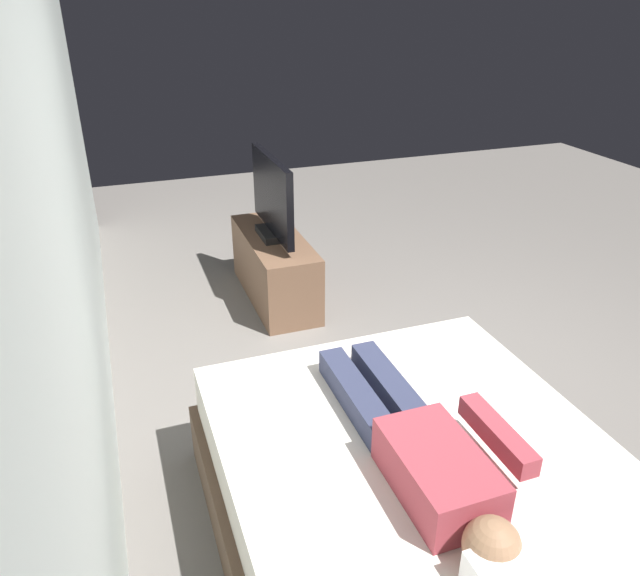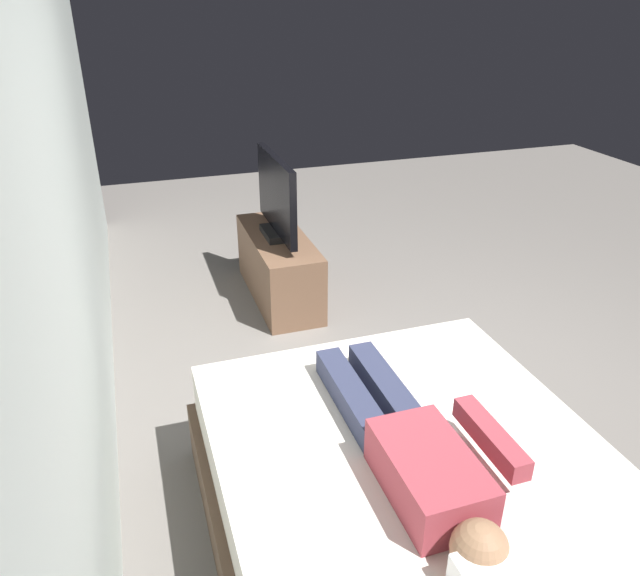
{
  "view_description": "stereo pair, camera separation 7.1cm",
  "coord_description": "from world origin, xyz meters",
  "px_view_note": "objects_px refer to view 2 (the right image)",
  "views": [
    {
      "loc": [
        -2.45,
        1.58,
        2.14
      ],
      "look_at": [
        0.28,
        0.6,
        0.69
      ],
      "focal_mm": 33.97,
      "sensor_mm": 36.0,
      "label": 1
    },
    {
      "loc": [
        -2.48,
        1.51,
        2.14
      ],
      "look_at": [
        0.28,
        0.6,
        0.69
      ],
      "focal_mm": 33.97,
      "sensor_mm": 36.0,
      "label": 2
    }
  ],
  "objects_px": {
    "bed": "(422,524)",
    "tv_stand": "(279,267)",
    "tv": "(277,199)",
    "person": "(415,450)",
    "remote": "(487,419)"
  },
  "relations": [
    {
      "from": "person",
      "to": "tv_stand",
      "type": "xyz_separation_m",
      "value": [
        2.51,
        -0.14,
        -0.37
      ]
    },
    {
      "from": "bed",
      "to": "tv",
      "type": "distance_m",
      "value": 2.59
    },
    {
      "from": "bed",
      "to": "tv_stand",
      "type": "relative_size",
      "value": 1.81
    },
    {
      "from": "person",
      "to": "tv_stand",
      "type": "distance_m",
      "value": 2.54
    },
    {
      "from": "tv",
      "to": "bed",
      "type": "bearing_deg",
      "value": 177.88
    },
    {
      "from": "remote",
      "to": "tv_stand",
      "type": "distance_m",
      "value": 2.39
    },
    {
      "from": "person",
      "to": "remote",
      "type": "bearing_deg",
      "value": -69.53
    },
    {
      "from": "tv_stand",
      "to": "tv",
      "type": "relative_size",
      "value": 1.25
    },
    {
      "from": "person",
      "to": "tv",
      "type": "distance_m",
      "value": 2.52
    },
    {
      "from": "remote",
      "to": "person",
      "type": "bearing_deg",
      "value": 110.47
    },
    {
      "from": "bed",
      "to": "tv_stand",
      "type": "bearing_deg",
      "value": -2.12
    },
    {
      "from": "remote",
      "to": "tv_stand",
      "type": "height_order",
      "value": "remote"
    },
    {
      "from": "person",
      "to": "bed",
      "type": "bearing_deg",
      "value": -123.43
    },
    {
      "from": "tv_stand",
      "to": "person",
      "type": "bearing_deg",
      "value": 176.86
    },
    {
      "from": "remote",
      "to": "tv",
      "type": "distance_m",
      "value": 2.38
    }
  ]
}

